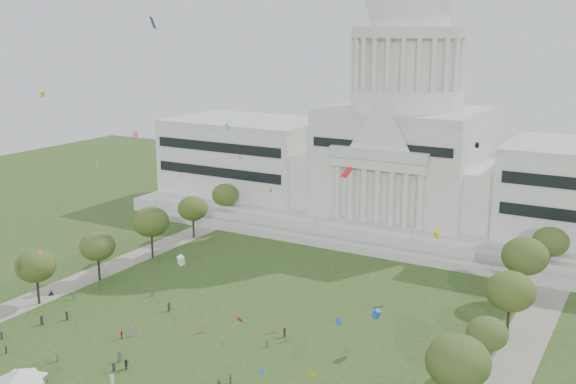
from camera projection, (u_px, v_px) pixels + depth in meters
name	position (u px, v px, depth m)	size (l,w,h in m)	color
capitol	(404.00, 150.00, 197.18)	(160.00, 64.50, 91.30)	beige
path_left	(75.00, 282.00, 154.94)	(8.00, 160.00, 0.04)	gray
row_tree_l_2	(36.00, 266.00, 140.80)	(8.42, 8.42, 11.97)	black
row_tree_r_2	(458.00, 362.00, 97.68)	(9.55, 9.55, 13.58)	black
row_tree_l_3	(97.00, 246.00, 154.44)	(8.12, 8.12, 11.55)	black
row_tree_r_3	(487.00, 334.00, 112.57)	(7.01, 7.01, 9.98)	black
row_tree_l_4	(151.00, 222.00, 169.78)	(9.29, 9.29, 13.21)	black
row_tree_r_4	(510.00, 291.00, 125.02)	(9.19, 9.19, 13.06)	black
row_tree_l_5	(193.00, 209.00, 186.25)	(8.33, 8.33, 11.85)	black
row_tree_r_5	(525.00, 256.00, 142.50)	(9.82, 9.82, 13.96)	black
row_tree_l_6	(225.00, 195.00, 202.39)	(8.19, 8.19, 11.64)	black
row_tree_r_6	(551.00, 242.00, 156.78)	(8.42, 8.42, 11.97)	black
event_tent	(20.00, 374.00, 106.16)	(10.68, 10.68, 4.74)	#4C4C4C
person_5	(126.00, 364.00, 115.00)	(1.74, 0.69, 1.87)	#26262B
person_8	(122.00, 335.00, 126.40)	(0.81, 0.50, 1.68)	#B21E1E
person_10	(230.00, 379.00, 110.56)	(0.94, 0.51, 1.60)	#994C8C
distant_crowd	(142.00, 333.00, 127.00)	(66.24, 35.25, 1.93)	#33723F
kite_swarm	(168.00, 234.00, 105.29)	(81.80, 99.29, 66.30)	black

